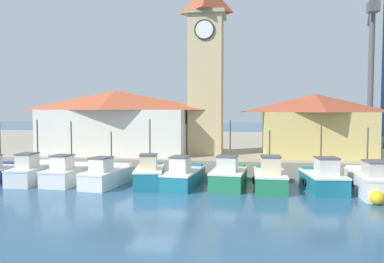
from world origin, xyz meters
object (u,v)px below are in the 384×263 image
fishing_boat_mid_left (107,175)px  fishing_boat_center (149,175)px  clock_tower (206,64)px  mooring_buoy (377,198)px  fishing_boat_left_inner (68,173)px  port_crane_far (370,84)px  dock_worker_near_tower (177,147)px  fishing_boat_right_outer (270,178)px  fishing_boat_end_right (370,182)px  fishing_boat_right_inner (229,176)px  port_crane_near (384,70)px  fishing_boat_left_outer (33,172)px  fishing_boat_far_right (323,179)px  warehouse_right (315,124)px  warehouse_left (115,122)px  fishing_boat_mid_right (183,176)px

fishing_boat_mid_left → fishing_boat_center: 2.99m
clock_tower → mooring_buoy: (10.78, -11.16, -8.92)m
fishing_boat_left_inner → port_crane_far: bearing=32.1°
fishing_boat_left_inner → clock_tower: bearing=41.8°
mooring_buoy → dock_worker_near_tower: 15.32m
fishing_boat_right_outer → fishing_boat_end_right: fishing_boat_end_right is taller
fishing_boat_right_inner → port_crane_near: 24.39m
fishing_boat_left_outer → fishing_boat_far_right: (20.31, -0.18, 0.02)m
fishing_boat_center → port_crane_near: bearing=39.6°
warehouse_right → port_crane_far: bearing=47.7°
fishing_boat_left_inner → port_crane_far: 30.35m
clock_tower → fishing_boat_left_outer: bearing=-146.5°
fishing_boat_far_right → port_crane_near: (9.25, 17.08, 8.74)m
fishing_boat_left_outer → fishing_boat_left_inner: 2.80m
fishing_boat_mid_left → fishing_boat_far_right: size_ratio=1.09×
port_crane_near → port_crane_far: port_crane_near is taller
fishing_boat_right_inner → clock_tower: bearing=107.3°
fishing_boat_end_right → dock_worker_near_tower: fishing_boat_end_right is taller
fishing_boat_center → warehouse_left: size_ratio=0.35×
fishing_boat_left_outer → mooring_buoy: size_ratio=6.71×
fishing_boat_left_outer → fishing_boat_mid_right: bearing=0.2°
warehouse_right → mooring_buoy: (1.40, -11.50, -3.67)m
fishing_boat_left_outer → fishing_boat_right_inner: fishing_boat_right_inner is taller
fishing_boat_mid_right → fishing_boat_end_right: fishing_boat_mid_right is taller
port_crane_far → fishing_boat_left_inner: bearing=-147.9°
clock_tower → fishing_boat_right_outer: bearing=-57.0°
fishing_boat_right_inner → fishing_boat_left_inner: bearing=-178.4°
fishing_boat_right_inner → warehouse_right: warehouse_right is taller
fishing_boat_mid_left → warehouse_left: (-2.04, 7.34, 3.52)m
port_crane_near → mooring_buoy: 23.28m
port_crane_far → fishing_boat_mid_right: bearing=-137.3°
fishing_boat_right_outer → warehouse_left: warehouse_left is taller
fishing_boat_center → fishing_boat_right_outer: fishing_boat_center is taller
warehouse_left → port_crane_far: bearing=19.6°
warehouse_left → mooring_buoy: warehouse_left is taller
fishing_boat_right_inner → port_crane_near: bearing=47.6°
fishing_boat_right_outer → port_crane_far: bearing=55.0°
fishing_boat_mid_left → fishing_boat_end_right: 17.21m
fishing_boat_left_inner → fishing_boat_mid_left: (3.03, -0.23, -0.02)m
fishing_boat_mid_left → dock_worker_near_tower: (3.94, 5.32, 1.49)m
fishing_boat_center → dock_worker_near_tower: 5.39m
fishing_boat_end_right → fishing_boat_mid_right: bearing=176.6°
clock_tower → mooring_buoy: bearing=-46.0°
warehouse_right → port_crane_near: (8.37, 8.76, 5.45)m
warehouse_left → warehouse_right: 17.46m
fishing_boat_left_inner → fishing_boat_right_outer: fishing_boat_left_inner is taller
warehouse_right → dock_worker_near_tower: bearing=-163.8°
warehouse_left → fishing_boat_right_inner: bearing=-33.0°
port_crane_near → dock_worker_near_tower: bearing=-148.6°
fishing_boat_end_right → dock_worker_near_tower: (-13.27, 5.50, 1.41)m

